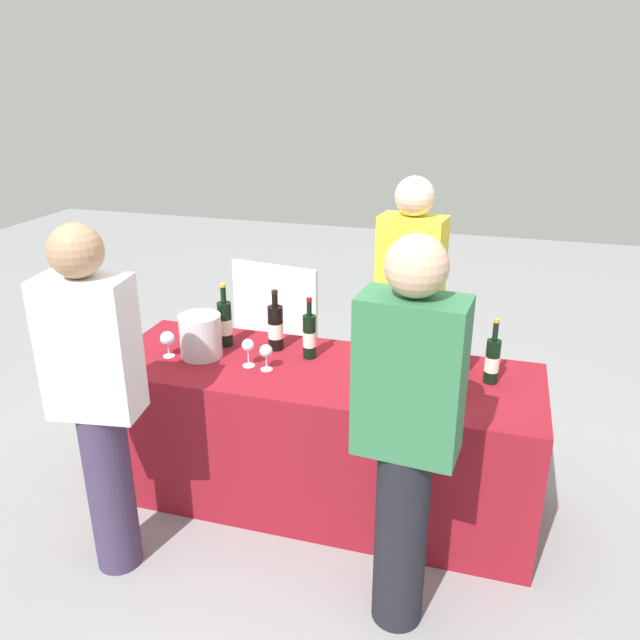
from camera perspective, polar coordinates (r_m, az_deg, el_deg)
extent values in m
plane|color=gray|center=(3.42, 0.00, -15.55)|extent=(12.00, 12.00, 0.00)
cube|color=maroon|center=(3.21, 0.00, -10.31)|extent=(2.09, 0.72, 0.73)
cylinder|color=black|center=(3.28, -8.60, -0.37)|extent=(0.07, 0.07, 0.23)
cylinder|color=black|center=(3.22, -8.75, 2.26)|extent=(0.03, 0.03, 0.09)
cylinder|color=gold|center=(3.21, -8.80, 3.12)|extent=(0.03, 0.03, 0.02)
cylinder|color=silver|center=(3.28, -8.59, -0.56)|extent=(0.07, 0.07, 0.08)
cylinder|color=black|center=(3.21, -4.04, -0.73)|extent=(0.08, 0.08, 0.23)
cylinder|color=black|center=(3.15, -4.11, 1.81)|extent=(0.03, 0.03, 0.07)
cylinder|color=black|center=(3.14, -4.13, 2.56)|extent=(0.03, 0.03, 0.02)
cylinder|color=silver|center=(3.21, -4.04, -0.92)|extent=(0.08, 0.08, 0.08)
cylinder|color=black|center=(3.10, -0.97, -1.53)|extent=(0.07, 0.07, 0.22)
cylinder|color=black|center=(3.05, -0.98, 1.05)|extent=(0.02, 0.02, 0.08)
cylinder|color=maroon|center=(3.03, -0.99, 1.87)|extent=(0.03, 0.03, 0.02)
cylinder|color=silver|center=(3.11, -0.96, -1.72)|extent=(0.07, 0.07, 0.08)
cylinder|color=black|center=(3.07, 6.57, -1.89)|extent=(0.07, 0.07, 0.23)
cylinder|color=black|center=(3.01, 6.68, 0.73)|extent=(0.03, 0.03, 0.07)
cylinder|color=gold|center=(3.00, 6.72, 1.52)|extent=(0.03, 0.03, 0.02)
cylinder|color=silver|center=(3.07, 6.56, -2.09)|extent=(0.07, 0.07, 0.08)
cylinder|color=black|center=(2.98, 9.19, -2.77)|extent=(0.07, 0.07, 0.23)
cylinder|color=black|center=(2.92, 9.36, -0.04)|extent=(0.03, 0.03, 0.07)
cylinder|color=black|center=(2.90, 9.42, 0.79)|extent=(0.03, 0.03, 0.02)
cylinder|color=silver|center=(2.98, 9.17, -2.97)|extent=(0.07, 0.07, 0.08)
cylinder|color=black|center=(3.02, 12.71, -2.64)|extent=(0.08, 0.08, 0.23)
cylinder|color=black|center=(2.96, 12.96, 0.15)|extent=(0.03, 0.03, 0.08)
cylinder|color=maroon|center=(2.94, 13.04, 1.05)|extent=(0.03, 0.03, 0.02)
cylinder|color=silver|center=(3.02, 12.70, -2.84)|extent=(0.08, 0.08, 0.08)
cylinder|color=black|center=(2.96, 15.32, -3.66)|extent=(0.07, 0.07, 0.21)
cylinder|color=black|center=(2.91, 15.61, -1.01)|extent=(0.02, 0.02, 0.09)
cylinder|color=gold|center=(2.89, 15.71, -0.05)|extent=(0.03, 0.03, 0.02)
cylinder|color=silver|center=(2.97, 15.31, -3.84)|extent=(0.07, 0.07, 0.07)
cylinder|color=silver|center=(3.24, -13.51, -3.19)|extent=(0.06, 0.06, 0.00)
cylinder|color=silver|center=(3.23, -13.56, -2.66)|extent=(0.01, 0.01, 0.06)
sphere|color=silver|center=(3.21, -13.66, -1.62)|extent=(0.07, 0.07, 0.07)
sphere|color=#590C19|center=(3.21, -13.64, -1.83)|extent=(0.04, 0.04, 0.04)
cylinder|color=silver|center=(3.08, -6.47, -4.12)|extent=(0.06, 0.06, 0.00)
cylinder|color=silver|center=(3.06, -6.50, -3.42)|extent=(0.01, 0.01, 0.08)
sphere|color=silver|center=(3.03, -6.55, -2.27)|extent=(0.06, 0.06, 0.06)
sphere|color=#590C19|center=(3.03, -6.54, -2.46)|extent=(0.03, 0.03, 0.03)
cylinder|color=silver|center=(3.03, -4.86, -4.47)|extent=(0.06, 0.06, 0.00)
cylinder|color=silver|center=(3.01, -4.88, -3.87)|extent=(0.01, 0.01, 0.07)
sphere|color=silver|center=(2.99, -4.91, -2.81)|extent=(0.06, 0.06, 0.06)
cylinder|color=silver|center=(2.89, 12.48, -6.34)|extent=(0.06, 0.06, 0.00)
cylinder|color=silver|center=(2.87, 12.54, -5.70)|extent=(0.01, 0.01, 0.07)
sphere|color=silver|center=(2.84, 12.65, -4.50)|extent=(0.07, 0.07, 0.07)
sphere|color=#590C19|center=(2.85, 12.63, -4.73)|extent=(0.04, 0.04, 0.04)
cylinder|color=silver|center=(3.17, -10.75, -1.42)|extent=(0.21, 0.21, 0.22)
cylinder|color=brown|center=(3.71, 7.67, -5.47)|extent=(0.19, 0.19, 0.77)
cube|color=yellow|center=(3.46, 8.22, 4.59)|extent=(0.37, 0.24, 0.58)
sphere|color=beige|center=(3.37, 8.57, 11.03)|extent=(0.21, 0.21, 0.21)
cylinder|color=#3F3351|center=(2.95, -18.42, -14.39)|extent=(0.20, 0.20, 0.77)
cube|color=silver|center=(2.63, -20.12, -2.37)|extent=(0.38, 0.24, 0.58)
sphere|color=tan|center=(2.50, -21.25, 5.86)|extent=(0.21, 0.21, 0.21)
cylinder|color=black|center=(2.59, 7.32, -18.87)|extent=(0.20, 0.20, 0.78)
cube|color=#337247|center=(2.21, 8.15, -5.15)|extent=(0.39, 0.24, 0.59)
sphere|color=#D8AD8C|center=(2.06, 8.73, 4.86)|extent=(0.21, 0.21, 0.21)
cube|color=white|center=(4.28, -4.07, -0.73)|extent=(0.62, 0.12, 0.89)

